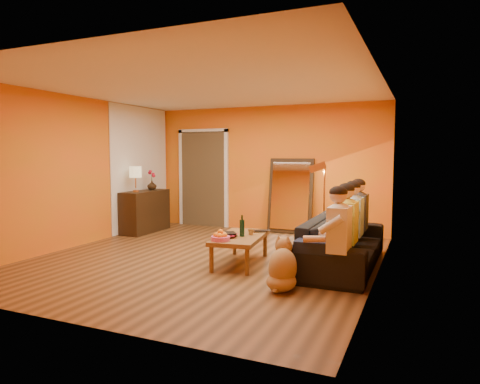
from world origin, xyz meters
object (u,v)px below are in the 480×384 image
at_px(person_far_left, 339,237).
at_px(vase, 152,185).
at_px(sideboard, 145,211).
at_px(laptop, 260,232).
at_px(coffee_table, 240,250).
at_px(wine_bottle, 242,226).
at_px(person_far_right, 359,218).
at_px(tumbler, 251,232).
at_px(table_lamp, 136,179).
at_px(floor_lamp, 324,206).
at_px(person_mid_right, 353,224).
at_px(dog, 283,263).
at_px(mirror_frame, 291,196).
at_px(sofa, 343,243).
at_px(person_mid_left, 347,230).

distance_m(person_far_left, vase, 5.01).
relative_size(sideboard, laptop, 3.57).
bearing_deg(coffee_table, wine_bottle, -52.60).
relative_size(person_far_right, tumbler, 12.64).
bearing_deg(vase, tumbler, -30.72).
xyz_separation_m(person_far_left, wine_bottle, (-1.48, 0.50, -0.03)).
height_order(table_lamp, floor_lamp, floor_lamp).
height_order(sideboard, person_mid_right, person_mid_right).
relative_size(table_lamp, tumbler, 5.28).
bearing_deg(person_far_right, dog, -106.28).
distance_m(coffee_table, vase, 3.49).
distance_m(mirror_frame, coffee_table, 2.77).
height_order(mirror_frame, sofa, mirror_frame).
bearing_deg(coffee_table, mirror_frame, 83.56).
xyz_separation_m(sofa, person_mid_left, (0.13, -0.45, 0.27)).
distance_m(floor_lamp, tumbler, 1.69).
relative_size(floor_lamp, person_mid_left, 1.18).
distance_m(mirror_frame, wine_bottle, 2.77).
bearing_deg(vase, person_mid_right, -16.98).
bearing_deg(person_far_left, sideboard, 153.44).
height_order(mirror_frame, person_far_left, mirror_frame).
bearing_deg(sideboard, wine_bottle, -30.15).
height_order(sideboard, table_lamp, table_lamp).
distance_m(dog, person_far_left, 0.75).
bearing_deg(person_far_left, person_mid_left, 90.00).
bearing_deg(floor_lamp, person_mid_right, -70.53).
relative_size(mirror_frame, table_lamp, 2.98).
relative_size(floor_lamp, dog, 2.27).
xyz_separation_m(sideboard, person_far_left, (4.37, -2.18, 0.18)).
distance_m(person_mid_left, tumbler, 1.42).
bearing_deg(person_mid_left, table_lamp, 163.02).
bearing_deg(person_mid_right, vase, 163.02).
xyz_separation_m(floor_lamp, person_far_left, (0.66, -2.17, -0.11)).
height_order(dog, vase, vase).
bearing_deg(tumbler, person_mid_right, 16.91).
xyz_separation_m(person_mid_left, person_far_right, (0.00, 1.10, 0.00)).
bearing_deg(person_mid_right, wine_bottle, -157.96).
xyz_separation_m(coffee_table, person_far_right, (1.53, 1.10, 0.40)).
bearing_deg(table_lamp, vase, 90.00).
height_order(coffee_table, wine_bottle, wine_bottle).
height_order(sofa, person_mid_right, person_mid_right).
height_order(table_lamp, person_mid_right, table_lamp).
bearing_deg(sofa, person_mid_right, -52.43).
bearing_deg(sideboard, sofa, -15.61).
bearing_deg(coffee_table, person_mid_left, -7.70).
xyz_separation_m(mirror_frame, coffee_table, (0.05, -2.71, -0.55)).
bearing_deg(vase, mirror_frame, 16.57).
distance_m(mirror_frame, laptop, 2.40).
relative_size(table_lamp, vase, 2.55).
height_order(table_lamp, laptop, table_lamp).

